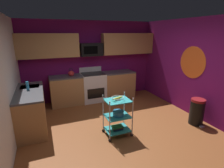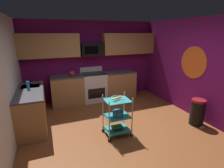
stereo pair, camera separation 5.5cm
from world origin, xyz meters
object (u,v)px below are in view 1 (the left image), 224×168
object	(u,v)px
microwave	(91,49)
mixing_bowl_large	(118,113)
oven_range	(93,87)
book_stack	(117,127)
rolling_cart	(117,116)
dish_soap_bottle	(27,86)
kettle	(71,73)
trash_can	(197,112)
fruit_bowl	(118,98)

from	to	relation	value
microwave	mixing_bowl_large	bearing A→B (deg)	-91.67
oven_range	book_stack	xyz separation A→B (m)	(-0.09, -2.22, -0.31)
rolling_cart	mixing_bowl_large	size ratio (longest dim) A/B	3.63
mixing_bowl_large	dish_soap_bottle	xyz separation A→B (m)	(-1.81, 1.19, 0.50)
microwave	rolling_cart	xyz separation A→B (m)	(-0.09, -2.33, -1.25)
kettle	oven_range	bearing A→B (deg)	0.32
kettle	trash_can	world-z (taller)	kettle
oven_range	book_stack	size ratio (longest dim) A/B	4.42
book_stack	kettle	world-z (taller)	kettle
oven_range	kettle	bearing A→B (deg)	-179.68
dish_soap_bottle	kettle	bearing A→B (deg)	40.86
oven_range	trash_can	distance (m)	3.19
microwave	book_stack	bearing A→B (deg)	-92.13
mixing_bowl_large	trash_can	xyz separation A→B (m)	(2.01, -0.30, -0.19)
kettle	microwave	bearing A→B (deg)	8.88
trash_can	dish_soap_bottle	bearing A→B (deg)	158.68
oven_range	kettle	world-z (taller)	kettle
trash_can	book_stack	bearing A→B (deg)	171.54
oven_range	mixing_bowl_large	xyz separation A→B (m)	(-0.07, -2.22, 0.04)
mixing_bowl_large	book_stack	size ratio (longest dim) A/B	1.01
rolling_cart	dish_soap_bottle	world-z (taller)	dish_soap_bottle
rolling_cart	mixing_bowl_large	bearing A→B (deg)	0.00
rolling_cart	kettle	size ratio (longest dim) A/B	3.47
microwave	oven_range	bearing A→B (deg)	-89.74
fruit_bowl	trash_can	bearing A→B (deg)	-8.46
book_stack	trash_can	bearing A→B (deg)	-8.46
mixing_bowl_large	dish_soap_bottle	size ratio (longest dim) A/B	1.26
dish_soap_bottle	trash_can	size ratio (longest dim) A/B	0.30
microwave	fruit_bowl	bearing A→B (deg)	-92.13
fruit_bowl	microwave	bearing A→B (deg)	87.87
rolling_cart	kettle	distance (m)	2.36
oven_range	microwave	xyz separation A→B (m)	(-0.00, 0.10, 1.22)
book_stack	mixing_bowl_large	bearing A→B (deg)	0.00
oven_range	fruit_bowl	distance (m)	2.26
rolling_cart	oven_range	bearing A→B (deg)	87.75
oven_range	dish_soap_bottle	distance (m)	2.21
microwave	rolling_cart	distance (m)	2.64
dish_soap_bottle	rolling_cart	bearing A→B (deg)	-33.58
rolling_cart	fruit_bowl	bearing A→B (deg)	26.57
fruit_bowl	kettle	size ratio (longest dim) A/B	1.03
oven_range	fruit_bowl	size ratio (longest dim) A/B	4.04
fruit_bowl	book_stack	bearing A→B (deg)	153.43
microwave	mixing_bowl_large	world-z (taller)	microwave
kettle	rolling_cart	bearing A→B (deg)	-74.68
trash_can	mixing_bowl_large	bearing A→B (deg)	171.46
book_stack	dish_soap_bottle	size ratio (longest dim) A/B	1.24
fruit_bowl	kettle	bearing A→B (deg)	105.32
oven_range	rolling_cart	xyz separation A→B (m)	(-0.09, -2.22, -0.02)
kettle	trash_can	size ratio (longest dim) A/B	0.40
microwave	book_stack	size ratio (longest dim) A/B	2.81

